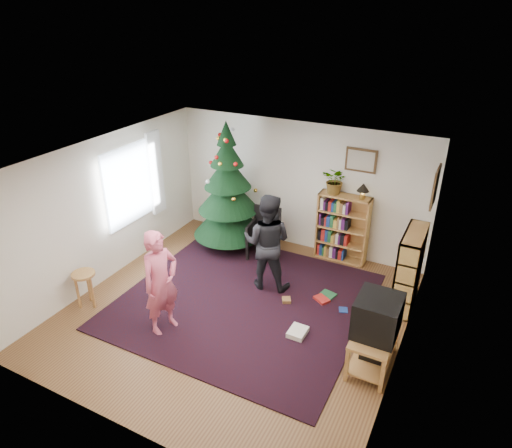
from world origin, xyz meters
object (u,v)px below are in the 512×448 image
at_px(bookshelf_right, 409,269).
at_px(tv_stand, 373,346).
at_px(table_lamp, 363,188).
at_px(stool, 84,280).
at_px(person_by_chair, 267,242).
at_px(picture_right, 435,187).
at_px(picture_back, 361,160).
at_px(christmas_tree, 228,197).
at_px(person_standing, 161,283).
at_px(potted_plant, 336,181).
at_px(crt_tv, 377,316).
at_px(armchair, 266,231).
at_px(bookshelf_back, 342,227).

bearing_deg(bookshelf_right, tv_stand, 175.76).
relative_size(tv_stand, table_lamp, 3.17).
relative_size(stool, person_by_chair, 0.36).
bearing_deg(person_by_chair, picture_right, -170.74).
distance_m(picture_back, christmas_tree, 2.57).
height_order(stool, person_standing, person_standing).
distance_m(picture_right, potted_plant, 1.85).
distance_m(bookshelf_right, crt_tv, 1.63).
distance_m(christmas_tree, armchair, 0.98).
height_order(crt_tv, table_lamp, table_lamp).
bearing_deg(potted_plant, person_by_chair, -113.93).
distance_m(christmas_tree, stool, 3.02).
relative_size(picture_back, bookshelf_back, 0.42).
height_order(bookshelf_right, crt_tv, bookshelf_right).
xyz_separation_m(picture_back, person_standing, (-1.88, -3.32, -1.13)).
bearing_deg(armchair, bookshelf_back, 14.96).
height_order(stool, person_by_chair, person_by_chair).
height_order(christmas_tree, person_standing, christmas_tree).
bearing_deg(bookshelf_right, bookshelf_back, 56.39).
relative_size(picture_right, tv_stand, 0.65).
relative_size(crt_tv, stool, 1.00).
xyz_separation_m(armchair, potted_plant, (1.13, 0.52, 1.03)).
distance_m(tv_stand, person_standing, 3.06).
xyz_separation_m(crt_tv, potted_plant, (-1.45, 2.53, 0.74)).
bearing_deg(picture_back, bookshelf_right, -41.28).
bearing_deg(picture_right, table_lamp, 153.89).
relative_size(person_by_chair, potted_plant, 3.34).
relative_size(bookshelf_back, crt_tv, 2.13).
bearing_deg(christmas_tree, table_lamp, 11.46).
bearing_deg(tv_stand, table_lamp, 110.56).
distance_m(christmas_tree, potted_plant, 2.07).
bearing_deg(person_by_chair, bookshelf_back, -131.13).
relative_size(bookshelf_right, table_lamp, 4.47).
bearing_deg(table_lamp, picture_back, 131.93).
distance_m(bookshelf_back, bookshelf_right, 1.64).
relative_size(picture_back, bookshelf_right, 0.42).
relative_size(bookshelf_back, armchair, 1.35).
xyz_separation_m(christmas_tree, person_by_chair, (1.30, -0.96, -0.20)).
relative_size(bookshelf_back, person_standing, 0.80).
height_order(bookshelf_back, armchair, bookshelf_back).
xyz_separation_m(crt_tv, person_by_chair, (-2.09, 1.07, 0.03)).
xyz_separation_m(bookshelf_right, table_lamp, (-1.07, 0.91, 0.83)).
xyz_separation_m(picture_right, table_lamp, (-1.20, 0.59, -0.45)).
bearing_deg(potted_plant, picture_back, 19.62).
bearing_deg(christmas_tree, stool, -110.14).
height_order(picture_back, stool, picture_back).
distance_m(crt_tv, table_lamp, 2.78).
relative_size(christmas_tree, person_by_chair, 1.49).
bearing_deg(person_by_chair, bookshelf_right, -177.11).
bearing_deg(bookshelf_back, crt_tv, -63.78).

